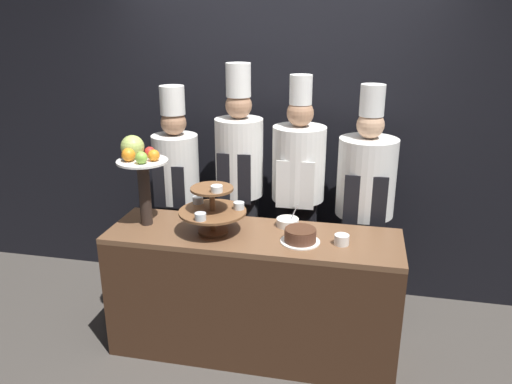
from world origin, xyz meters
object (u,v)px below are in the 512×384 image
fruit_pedestal (139,164)px  cake_round (300,236)px  serving_bowl_far (288,222)px  chef_right (365,199)px  chef_center_right (298,188)px  cup_white (342,240)px  tiered_stand (213,208)px  chef_left (177,185)px  chef_center_left (239,178)px

fruit_pedestal → cake_round: fruit_pedestal is taller
serving_bowl_far → chef_right: bearing=39.9°
chef_center_right → chef_right: (0.48, -0.00, -0.05)m
cake_round → cup_white: size_ratio=2.72×
cup_white → cake_round: bearing=-175.7°
tiered_stand → chef_left: 0.78m
tiered_stand → cup_white: size_ratio=4.77×
tiered_stand → chef_center_left: size_ratio=0.23×
fruit_pedestal → cup_white: (1.32, -0.06, -0.38)m
cake_round → chef_center_left: chef_center_left is taller
serving_bowl_far → chef_left: bearing=155.9°
tiered_stand → cup_white: bearing=-0.7°
serving_bowl_far → chef_center_left: size_ratio=0.08×
chef_left → chef_center_right: chef_center_right is taller
tiered_stand → chef_right: 1.13m
fruit_pedestal → chef_left: (0.03, 0.57, -0.33)m
fruit_pedestal → chef_right: size_ratio=0.34×
fruit_pedestal → serving_bowl_far: size_ratio=3.85×
cake_round → chef_left: bearing=148.1°
tiered_stand → serving_bowl_far: bearing=24.2°
cup_white → chef_center_left: 1.02m
chef_right → tiered_stand: bearing=-146.9°
fruit_pedestal → chef_center_left: size_ratio=0.32×
fruit_pedestal → chef_right: (1.45, 0.57, -0.33)m
chef_center_right → chef_right: chef_center_right is taller
serving_bowl_far → chef_center_right: chef_center_right is taller
tiered_stand → cake_round: size_ratio=1.76×
serving_bowl_far → chef_left: (-0.93, 0.41, 0.06)m
chef_left → chef_center_left: 0.51m
cake_round → serving_bowl_far: serving_bowl_far is taller
fruit_pedestal → cake_round: bearing=-4.3°
chef_left → cup_white: bearing=-25.9°
fruit_pedestal → cup_white: size_ratio=6.58×
cup_white → chef_right: size_ratio=0.05×
fruit_pedestal → cake_round: 1.13m
cup_white → chef_center_right: (-0.35, 0.63, 0.10)m
tiered_stand → serving_bowl_far: 0.52m
serving_bowl_far → chef_center_right: (0.01, 0.41, 0.10)m
fruit_pedestal → serving_bowl_far: (0.96, 0.15, -0.39)m
fruit_pedestal → cup_white: bearing=-2.7°
cup_white → chef_right: chef_right is taller
chef_center_left → cake_round: bearing=-50.0°
chef_left → chef_right: 1.42m
serving_bowl_far → chef_center_right: 0.43m
cake_round → chef_right: size_ratio=0.14×
tiered_stand → cake_round: tiered_stand is taller
chef_center_left → chef_center_right: 0.44m
chef_left → cake_round: bearing=-31.9°
chef_left → chef_center_left: (0.50, -0.00, 0.09)m
cake_round → tiered_stand: bearing=177.0°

